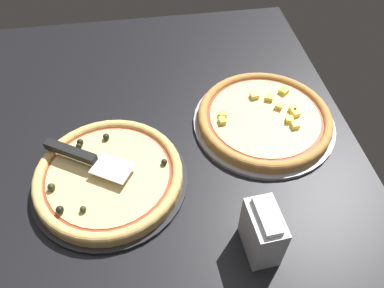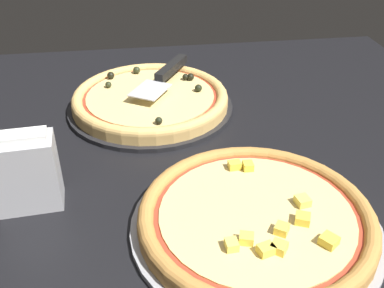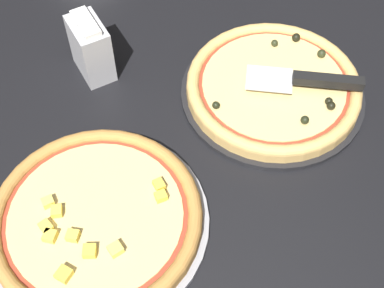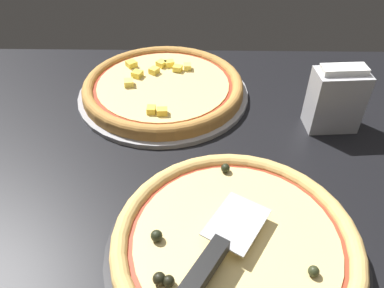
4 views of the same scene
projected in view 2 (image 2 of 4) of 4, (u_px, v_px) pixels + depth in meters
The scene contains 7 objects.
ground_plane at pixel (155, 144), 94.48cm from camera, with size 146.86×105.71×3.60cm, color black.
pizza_pan_front at pixel (149, 107), 103.66cm from camera, with size 37.71×37.71×1.00cm, color black.
pizza_front at pixel (149, 98), 102.50cm from camera, with size 35.44×35.44×4.31cm.
pizza_pan_back at pixel (255, 226), 70.04cm from camera, with size 38.93×38.93×1.00cm, color #939399.
pizza_back at pixel (256, 217), 68.97cm from camera, with size 36.59×36.59×3.50cm.
serving_spatula at pixel (167, 72), 106.68cm from camera, with size 15.74×21.89×2.00cm.
napkin_holder at pixel (26, 172), 71.83cm from camera, with size 10.45×6.83×13.75cm.
Camera 2 is at (3.64, 80.01, 48.92)cm, focal length 42.00 mm.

